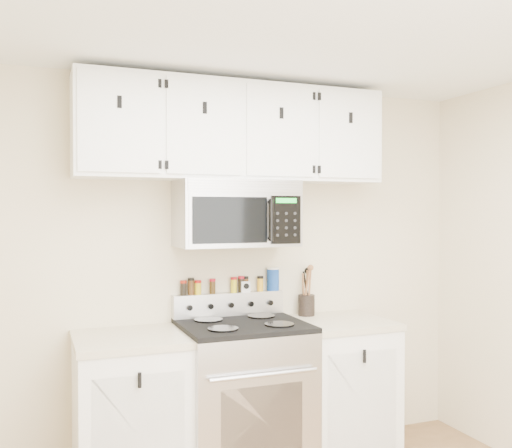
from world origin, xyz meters
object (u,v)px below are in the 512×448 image
Objects in this scene: utensil_crock at (306,303)px; salt_canister at (273,279)px; range at (243,397)px; microwave at (236,213)px.

salt_canister is at bearing 167.78° from utensil_crock.
utensil_crock is at bearing -12.22° from salt_canister.
utensil_crock reaches higher than range.
microwave is at bearing -154.12° from salt_canister.
range is at bearing -138.68° from salt_canister.
range is 0.79m from utensil_crock.
utensil_crock is at bearing 22.80° from range.
range is 7.02× the size of salt_canister.
range is at bearing -157.20° from utensil_crock.
salt_canister reaches higher than utensil_crock.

